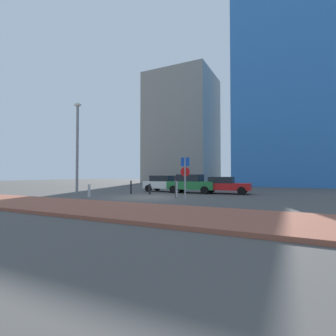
# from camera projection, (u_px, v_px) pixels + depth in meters

# --- Properties ---
(ground_plane) EXTENTS (120.00, 120.00, 0.00)m
(ground_plane) POSITION_uv_depth(u_px,v_px,m) (147.00, 197.00, 17.19)
(ground_plane) COLOR #4C4947
(sidewalk_brick) EXTENTS (40.00, 4.28, 0.14)m
(sidewalk_brick) POSITION_uv_depth(u_px,v_px,m) (78.00, 207.00, 11.63)
(sidewalk_brick) COLOR #93513D
(sidewalk_brick) RESTS_ON ground
(parked_car_white) EXTENTS (3.96, 2.02, 1.49)m
(parked_car_white) POSITION_uv_depth(u_px,v_px,m) (165.00, 183.00, 23.00)
(parked_car_white) COLOR white
(parked_car_white) RESTS_ON ground
(parked_car_green) EXTENTS (4.12, 2.01, 1.60)m
(parked_car_green) POSITION_uv_depth(u_px,v_px,m) (192.00, 183.00, 21.40)
(parked_car_green) COLOR #237238
(parked_car_green) RESTS_ON ground
(parked_car_red) EXTENTS (4.15, 2.28, 1.40)m
(parked_car_red) POSITION_uv_depth(u_px,v_px,m) (224.00, 185.00, 20.45)
(parked_car_red) COLOR red
(parked_car_red) RESTS_ON ground
(parking_sign_post) EXTENTS (0.60, 0.10, 2.69)m
(parking_sign_post) POSITION_uv_depth(u_px,v_px,m) (185.00, 173.00, 15.48)
(parking_sign_post) COLOR gray
(parking_sign_post) RESTS_ON ground
(parking_meter) EXTENTS (0.18, 0.14, 1.49)m
(parking_meter) POSITION_uv_depth(u_px,v_px,m) (176.00, 184.00, 16.56)
(parking_meter) COLOR #4C4C51
(parking_meter) RESTS_ON ground
(street_lamp) EXTENTS (0.70, 0.36, 7.24)m
(street_lamp) POSITION_uv_depth(u_px,v_px,m) (77.00, 141.00, 19.33)
(street_lamp) COLOR gray
(street_lamp) RESTS_ON ground
(traffic_bollard_near) EXTENTS (0.15, 0.15, 1.08)m
(traffic_bollard_near) POSITION_uv_depth(u_px,v_px,m) (177.00, 189.00, 17.76)
(traffic_bollard_near) COLOR #B7B7BC
(traffic_bollard_near) RESTS_ON ground
(traffic_bollard_mid) EXTENTS (0.15, 0.15, 0.85)m
(traffic_bollard_mid) POSITION_uv_depth(u_px,v_px,m) (150.00, 189.00, 19.75)
(traffic_bollard_mid) COLOR black
(traffic_bollard_mid) RESTS_ON ground
(traffic_bollard_far) EXTENTS (0.12, 0.12, 1.09)m
(traffic_bollard_far) POSITION_uv_depth(u_px,v_px,m) (131.00, 187.00, 20.10)
(traffic_bollard_far) COLOR black
(traffic_bollard_far) RESTS_ON ground
(traffic_bollard_edge) EXTENTS (0.18, 0.18, 0.90)m
(traffic_bollard_edge) POSITION_uv_depth(u_px,v_px,m) (89.00, 191.00, 17.33)
(traffic_bollard_edge) COLOR #B7B7BC
(traffic_bollard_edge) RESTS_ON ground
(building_colorful_midrise) EXTENTS (15.85, 15.29, 26.21)m
(building_colorful_midrise) POSITION_uv_depth(u_px,v_px,m) (295.00, 97.00, 36.80)
(building_colorful_midrise) COLOR #3372BF
(building_colorful_midrise) RESTS_ON ground
(building_under_construction) EXTENTS (12.65, 11.88, 21.59)m
(building_under_construction) POSITION_uv_depth(u_px,v_px,m) (182.00, 129.00, 50.26)
(building_under_construction) COLOR gray
(building_under_construction) RESTS_ON ground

